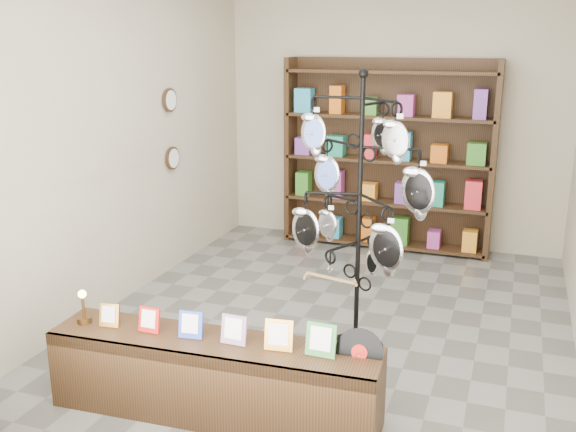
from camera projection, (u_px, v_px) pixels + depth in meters
name	position (u px, v px, depth m)	size (l,w,h in m)	color
ground	(330.00, 321.00, 5.64)	(5.00, 5.00, 0.00)	slate
room_envelope	(334.00, 110.00, 5.15)	(5.00, 5.00, 5.00)	#B4AA91
display_tree	(360.00, 195.00, 4.81)	(1.17, 1.16, 2.20)	black
front_shelf	(214.00, 377.00, 4.18)	(2.20, 0.57, 0.77)	black
back_shelving	(387.00, 161.00, 7.45)	(2.42, 0.36, 2.20)	black
wall_clocks	(171.00, 129.00, 6.62)	(0.03, 0.24, 0.84)	black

